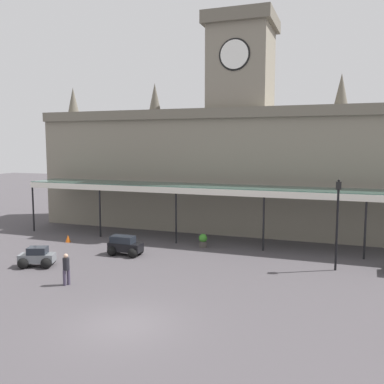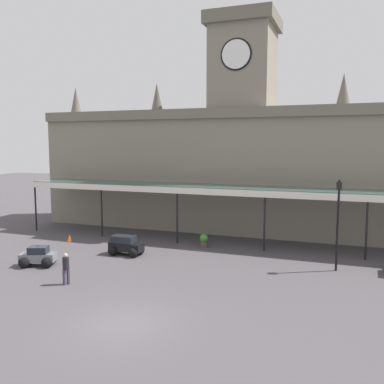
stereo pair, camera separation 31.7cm
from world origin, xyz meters
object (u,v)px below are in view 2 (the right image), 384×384
object	(u,v)px
pedestrian_near_entrance	(66,267)
victorian_lamppost	(338,215)
traffic_cone	(70,238)
planter_by_canopy	(204,240)
car_grey_sedan	(38,258)
car_black_estate	(126,246)

from	to	relation	value
pedestrian_near_entrance	victorian_lamppost	distance (m)	15.28
traffic_cone	planter_by_canopy	size ratio (longest dim) A/B	0.59
victorian_lamppost	planter_by_canopy	world-z (taller)	victorian_lamppost
pedestrian_near_entrance	planter_by_canopy	bearing A→B (deg)	67.21
car_grey_sedan	pedestrian_near_entrance	world-z (taller)	pedestrian_near_entrance
pedestrian_near_entrance	car_grey_sedan	bearing A→B (deg)	149.22
car_grey_sedan	pedestrian_near_entrance	bearing A→B (deg)	-30.78
car_black_estate	pedestrian_near_entrance	size ratio (longest dim) A/B	1.35
pedestrian_near_entrance	planter_by_canopy	xyz separation A→B (m)	(4.20, 10.00, -0.42)
car_grey_sedan	victorian_lamppost	world-z (taller)	victorian_lamppost
car_grey_sedan	traffic_cone	xyz separation A→B (m)	(-2.09, 5.88, -0.22)
car_grey_sedan	traffic_cone	size ratio (longest dim) A/B	3.94
car_grey_sedan	victorian_lamppost	distance (m)	17.85
victorian_lamppost	traffic_cone	distance (m)	19.18
planter_by_canopy	pedestrian_near_entrance	bearing A→B (deg)	-112.79
pedestrian_near_entrance	planter_by_canopy	distance (m)	10.86
car_black_estate	victorian_lamppost	world-z (taller)	victorian_lamppost
car_grey_sedan	planter_by_canopy	world-z (taller)	car_grey_sedan
car_grey_sedan	car_black_estate	size ratio (longest dim) A/B	0.99
car_grey_sedan	pedestrian_near_entrance	size ratio (longest dim) A/B	1.33
car_black_estate	car_grey_sedan	bearing A→B (deg)	-132.05
car_grey_sedan	pedestrian_near_entrance	distance (m)	4.32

